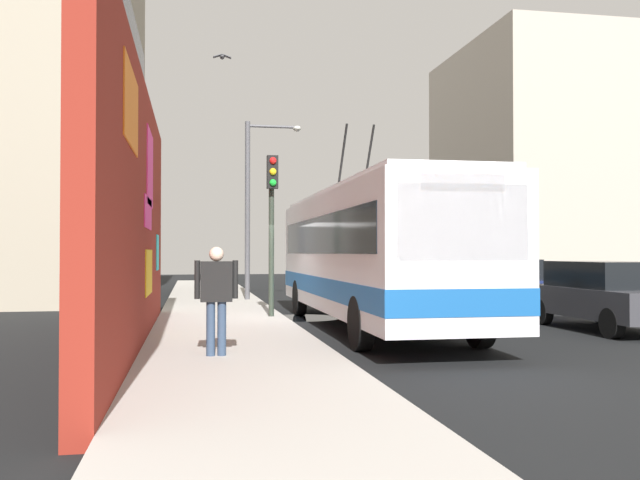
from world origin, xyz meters
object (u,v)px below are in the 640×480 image
(parked_car_dark_gray, at_px, (606,294))
(pedestrian_near_wall, at_px, (216,291))
(city_bus, at_px, (371,252))
(parked_car_navy, at_px, (499,283))
(traffic_light, at_px, (272,208))
(street_lamp, at_px, (254,196))

(parked_car_dark_gray, relative_size, pedestrian_near_wall, 2.51)
(city_bus, height_order, parked_car_navy, city_bus)
(pedestrian_near_wall, xyz_separation_m, traffic_light, (6.49, -1.62, 1.76))
(parked_car_dark_gray, height_order, parked_car_navy, same)
(parked_car_dark_gray, relative_size, street_lamp, 0.69)
(parked_car_dark_gray, bearing_deg, pedestrian_near_wall, 110.41)
(city_bus, distance_m, parked_car_navy, 6.78)
(pedestrian_near_wall, bearing_deg, street_lamp, -7.60)
(parked_car_navy, distance_m, pedestrian_near_wall, 12.69)
(parked_car_navy, xyz_separation_m, pedestrian_near_wall, (-8.97, 8.97, 0.34))
(street_lamp, bearing_deg, city_bus, -166.67)
(pedestrian_near_wall, relative_size, street_lamp, 0.28)
(parked_car_navy, height_order, traffic_light, traffic_light)
(city_bus, distance_m, parked_car_dark_gray, 5.47)
(city_bus, height_order, pedestrian_near_wall, city_bus)
(city_bus, relative_size, pedestrian_near_wall, 6.59)
(pedestrian_near_wall, distance_m, street_lamp, 13.57)
(city_bus, bearing_deg, traffic_light, 50.60)
(parked_car_dark_gray, bearing_deg, parked_car_navy, -0.00)
(parked_car_dark_gray, distance_m, traffic_light, 8.27)
(city_bus, height_order, traffic_light, city_bus)
(street_lamp, bearing_deg, traffic_light, 178.80)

